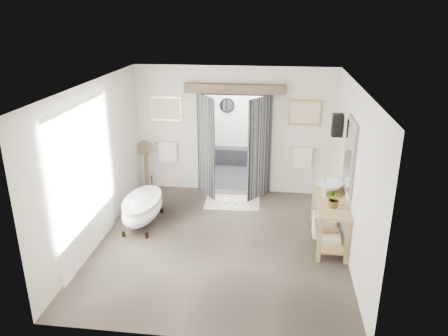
{
  "coord_description": "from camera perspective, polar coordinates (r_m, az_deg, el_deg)",
  "views": [
    {
      "loc": [
        0.95,
        -7.01,
        4.1
      ],
      "look_at": [
        0.0,
        0.6,
        1.25
      ],
      "focal_mm": 35.0,
      "sensor_mm": 36.0,
      "label": 1
    }
  ],
  "objects": [
    {
      "name": "ground_plane",
      "position": [
        8.17,
        -0.53,
        -9.71
      ],
      "size": [
        5.0,
        5.0,
        0.0
      ],
      "primitive_type": "plane",
      "color": "brown"
    },
    {
      "name": "room_shell",
      "position": [
        7.31,
        -0.97,
        2.53
      ],
      "size": [
        4.52,
        5.02,
        2.91
      ],
      "color": "silver",
      "rests_on": "ground_plane"
    },
    {
      "name": "shower_room",
      "position": [
        11.49,
        2.1,
        4.23
      ],
      "size": [
        2.22,
        2.01,
        2.51
      ],
      "color": "#26272A",
      "rests_on": "ground_plane"
    },
    {
      "name": "back_wall_dressing",
      "position": [
        9.71,
        1.26,
        5.24
      ],
      "size": [
        3.82,
        0.74,
        2.52
      ],
      "color": "black",
      "rests_on": "ground_plane"
    },
    {
      "name": "clawfoot_tub",
      "position": [
        8.81,
        -10.58,
        -5.04
      ],
      "size": [
        0.69,
        1.55,
        0.75
      ],
      "color": "black",
      "rests_on": "ground_plane"
    },
    {
      "name": "vanity",
      "position": [
        8.21,
        13.46,
        -6.17
      ],
      "size": [
        0.57,
        1.6,
        0.85
      ],
      "color": "tan",
      "rests_on": "ground_plane"
    },
    {
      "name": "pedestal_mirror",
      "position": [
        10.27,
        -10.07,
        -0.25
      ],
      "size": [
        0.37,
        0.24,
        1.25
      ],
      "color": "brown",
      "rests_on": "ground_plane"
    },
    {
      "name": "rug",
      "position": [
        9.73,
        1.09,
        -4.5
      ],
      "size": [
        1.23,
        0.85,
        0.01
      ],
      "primitive_type": "cube",
      "rotation": [
        0.0,
        0.0,
        0.04
      ],
      "color": "beige",
      "rests_on": "ground_plane"
    },
    {
      "name": "slippers",
      "position": [
        9.72,
        1.02,
        -4.31
      ],
      "size": [
        0.32,
        0.24,
        0.05
      ],
      "color": "white",
      "rests_on": "rug"
    },
    {
      "name": "basin",
      "position": [
        8.36,
        13.43,
        -2.36
      ],
      "size": [
        0.62,
        0.62,
        0.19
      ],
      "primitive_type": "imported",
      "rotation": [
        0.0,
        0.0,
        0.12
      ],
      "color": "white",
      "rests_on": "vanity"
    },
    {
      "name": "plant",
      "position": [
        7.7,
        14.22,
        -3.91
      ],
      "size": [
        0.32,
        0.29,
        0.33
      ],
      "primitive_type": "imported",
      "rotation": [
        0.0,
        0.0,
        0.13
      ],
      "color": "gray",
      "rests_on": "vanity"
    },
    {
      "name": "soap_bottle_a",
      "position": [
        8.14,
        12.9,
        -2.95
      ],
      "size": [
        0.11,
        0.11,
        0.19
      ],
      "primitive_type": "imported",
      "rotation": [
        0.0,
        0.0,
        -0.23
      ],
      "color": "gray",
      "rests_on": "vanity"
    },
    {
      "name": "soap_bottle_b",
      "position": [
        8.57,
        13.01,
        -1.76
      ],
      "size": [
        0.16,
        0.16,
        0.19
      ],
      "primitive_type": "imported",
      "rotation": [
        0.0,
        0.0,
        0.13
      ],
      "color": "gray",
      "rests_on": "vanity"
    }
  ]
}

